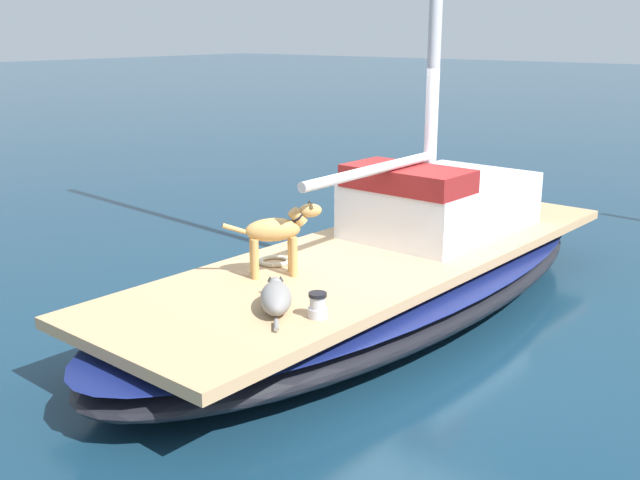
% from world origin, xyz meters
% --- Properties ---
extents(ground_plane, '(120.00, 120.00, 0.00)m').
position_xyz_m(ground_plane, '(0.00, 0.00, 0.00)').
color(ground_plane, '#143347').
extents(sailboat_main, '(2.77, 7.32, 0.66)m').
position_xyz_m(sailboat_main, '(0.00, 0.00, 0.34)').
color(sailboat_main, black).
rests_on(sailboat_main, ground).
extents(cabin_house, '(1.48, 2.27, 0.84)m').
position_xyz_m(cabin_house, '(0.04, 1.12, 1.01)').
color(cabin_house, silver).
rests_on(cabin_house, sailboat_main).
extents(dog_grey, '(0.70, 0.76, 0.22)m').
position_xyz_m(dog_grey, '(0.26, -1.91, 0.77)').
color(dog_grey, gray).
rests_on(dog_grey, sailboat_main).
extents(dog_tan, '(0.66, 0.78, 0.70)m').
position_xyz_m(dog_tan, '(-0.32, -1.23, 1.08)').
color(dog_tan, tan).
rests_on(dog_tan, sailboat_main).
extents(deck_winch, '(0.16, 0.16, 0.21)m').
position_xyz_m(deck_winch, '(0.65, -1.85, 0.76)').
color(deck_winch, '#B7B7BC').
rests_on(deck_winch, sailboat_main).
extents(coiled_rope, '(0.32, 0.32, 0.04)m').
position_xyz_m(coiled_rope, '(-0.60, -0.97, 0.68)').
color(coiled_rope, beige).
rests_on(coiled_rope, sailboat_main).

